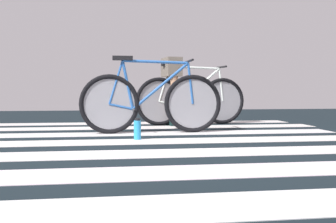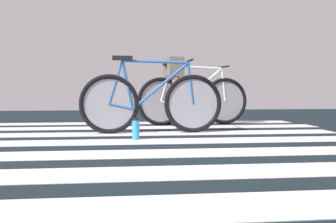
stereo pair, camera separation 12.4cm
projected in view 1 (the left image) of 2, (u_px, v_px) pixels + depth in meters
ground at (135, 150)px, 3.49m from camera, size 18.00×14.00×0.02m
crosswalk_markings at (139, 154)px, 3.23m from camera, size 5.44×6.55×0.00m
bicycle_1_of_2 at (151, 102)px, 4.78m from camera, size 1.74×0.52×0.93m
bicycle_2_of_2 at (191, 99)px, 5.97m from camera, size 1.73×0.52×0.93m
cyclist_2_of_2 at (172, 82)px, 5.87m from camera, size 0.36×0.44×1.01m
water_bottle at (137, 130)px, 4.16m from camera, size 0.07×0.07×0.23m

